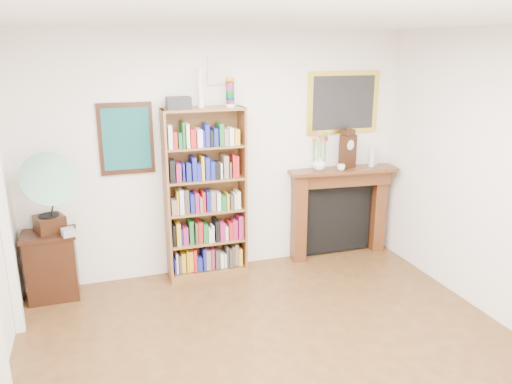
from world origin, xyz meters
TOP-DOWN VIEW (x-y plane):
  - room at (0.00, 0.00)m, footprint 4.51×5.01m
  - teal_poster at (-1.05, 2.48)m, footprint 0.58×0.04m
  - small_picture at (0.00, 2.48)m, footprint 0.26×0.04m
  - gilt_painting at (1.55, 2.48)m, footprint 0.95×0.04m
  - bookshelf at (-0.23, 2.32)m, footprint 0.91×0.32m
  - side_cabinet at (-1.93, 2.28)m, footprint 0.55×0.40m
  - fireplace at (1.51, 2.40)m, footprint 1.39×0.45m
  - gramophone at (-1.90, 2.19)m, footprint 0.76×0.83m
  - cd_stack at (-1.72, 2.12)m, footprint 0.15×0.15m
  - mantel_clock at (1.58, 2.36)m, footprint 0.23×0.18m
  - flower_vase at (1.20, 2.37)m, footprint 0.20×0.20m
  - teacup at (1.44, 2.26)m, footprint 0.11×0.11m
  - bottle_left at (1.90, 2.32)m, footprint 0.07×0.07m
  - bottle_right at (1.98, 2.39)m, footprint 0.06×0.06m

SIDE VIEW (x-z plane):
  - side_cabinet at x=-1.93m, z-range 0.00..0.74m
  - fireplace at x=1.51m, z-range 0.10..1.26m
  - cd_stack at x=-1.72m, z-range 0.74..0.82m
  - bookshelf at x=-0.23m, z-range -0.03..2.24m
  - teacup at x=1.44m, z-range 1.16..1.23m
  - flower_vase at x=1.20m, z-range 1.16..1.33m
  - gramophone at x=-1.90m, z-range 0.80..1.69m
  - bottle_right at x=1.98m, z-range 1.16..1.36m
  - bottle_left at x=1.90m, z-range 1.16..1.40m
  - mantel_clock at x=1.58m, z-range 1.15..1.63m
  - room at x=0.00m, z-range -0.01..2.81m
  - teal_poster at x=-1.05m, z-range 1.26..2.04m
  - gilt_painting at x=1.55m, z-range 1.58..2.33m
  - small_picture at x=0.00m, z-range 2.20..2.50m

